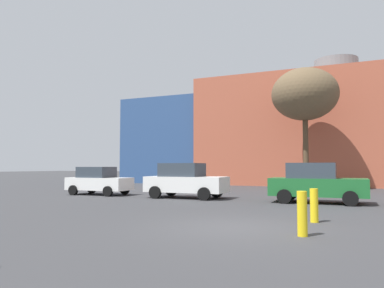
% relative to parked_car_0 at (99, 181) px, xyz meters
% --- Properties ---
extents(ground_plane, '(200.00, 200.00, 0.00)m').
position_rel_parked_car_0_xyz_m(ground_plane, '(10.78, -8.01, -0.82)').
color(ground_plane, '#38383A').
extents(building_backdrop, '(41.88, 12.14, 11.93)m').
position_rel_parked_car_0_xyz_m(building_backdrop, '(12.89, 19.37, 3.96)').
color(building_backdrop, '#B2563D').
rests_on(building_backdrop, ground_plane).
extents(parked_car_0, '(3.83, 1.88, 1.66)m').
position_rel_parked_car_0_xyz_m(parked_car_0, '(0.00, 0.00, 0.00)').
color(parked_car_0, white).
rests_on(parked_car_0, ground_plane).
extents(parked_car_1, '(4.29, 2.10, 1.86)m').
position_rel_parked_car_0_xyz_m(parked_car_1, '(5.67, 0.00, 0.10)').
color(parked_car_1, white).
rests_on(parked_car_1, ground_plane).
extents(parked_car_2, '(4.27, 2.09, 1.85)m').
position_rel_parked_car_0_xyz_m(parked_car_2, '(12.32, -0.00, 0.10)').
color(parked_car_2, '#1E662D').
rests_on(parked_car_2, ground_plane).
extents(bare_tree_0, '(4.83, 4.83, 8.94)m').
position_rel_parked_car_0_xyz_m(bare_tree_0, '(10.91, 9.84, 6.14)').
color(bare_tree_0, brown).
rests_on(bare_tree_0, ground_plane).
extents(bollard_yellow_0, '(0.24, 0.24, 1.08)m').
position_rel_parked_car_0_xyz_m(bollard_yellow_0, '(12.65, -8.61, -0.28)').
color(bollard_yellow_0, yellow).
rests_on(bollard_yellow_0, ground_plane).
extents(bollard_yellow_1, '(0.24, 0.24, 1.01)m').
position_rel_parked_car_0_xyz_m(bollard_yellow_1, '(12.73, -6.20, -0.32)').
color(bollard_yellow_1, yellow).
rests_on(bollard_yellow_1, ground_plane).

